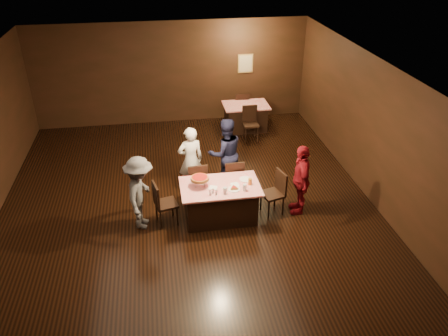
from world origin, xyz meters
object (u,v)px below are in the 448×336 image
Objects in this scene: chair_end_right at (272,193)px; back_table at (246,117)px; pizza_stand at (200,178)px; glass_amber at (250,182)px; chair_back_near at (251,124)px; diner_navy_hoodie at (225,153)px; diner_grey_knit at (140,193)px; main_table at (220,202)px; plate_empty at (245,179)px; chair_end_left at (166,203)px; glass_front_right at (245,187)px; diner_white_jacket at (191,160)px; chair_back_far at (242,107)px; diner_red_shirt at (301,179)px; glass_front_left at (225,191)px; chair_far_right at (233,178)px; chair_far_left at (197,181)px.

back_table is at bearing 160.91° from chair_end_right.
pizza_stand is 2.71× the size of glass_amber.
chair_back_near is 2.58m from diner_navy_hoodie.
glass_amber reaches higher than back_table.
pizza_stand is at bearing -75.51° from diner_grey_knit.
chair_back_near is 3.70m from glass_amber.
main_table is 6.40× the size of plate_empty.
back_table is 5.23m from diner_grey_knit.
chair_end_left and chair_back_near have the same top height.
glass_front_right reaches higher than plate_empty.
chair_end_left is 0.85m from pizza_stand.
glass_amber is (1.08, -1.21, 0.06)m from diner_white_jacket.
diner_grey_knit is at bearing 37.30° from diner_white_jacket.
plate_empty is at bearing -103.48° from chair_back_near.
chair_end_left is at bearing 66.99° from chair_back_far.
diner_navy_hoodie is at bearing 176.38° from diner_white_jacket.
diner_red_shirt is 6.17× the size of plate_empty.
chair_back_near is 2.50× the size of pizza_stand.
chair_end_left reaches higher than plate_empty.
chair_end_left is at bearing -175.91° from pizza_stand.
chair_back_near is at bearing -168.52° from diner_red_shirt.
diner_red_shirt reaches higher than glass_front_right.
diner_red_shirt is at bearing -0.95° from main_table.
diner_white_jacket is 1.12m from pizza_stand.
back_table is 9.29× the size of glass_amber.
chair_back_near is 1.30m from chair_back_far.
diner_grey_knit is at bearing -104.46° from chair_end_right.
chair_back_far is at bearing 75.12° from glass_front_left.
pizza_stand is at bearing 38.99° from chair_far_right.
chair_back_near is at bearing -48.53° from chair_end_left.
chair_end_right is at bearing 130.83° from chair_far_right.
diner_grey_knit reaches higher than chair_end_left.
diner_red_shirt is (1.67, -0.03, 0.39)m from main_table.
chair_far_left is 1.44m from diner_grey_knit.
back_table is 4.26m from chair_end_right.
diner_white_jacket is 1.69m from glass_front_right.
diner_white_jacket is 2.46m from diner_red_shirt.
chair_back_far is at bearing 90.00° from back_table.
chair_far_right is 1.07m from glass_front_right.
glass_amber is at bearing -5.71° from pizza_stand.
plate_empty is (0.95, -0.60, 0.30)m from chair_far_left.
chair_far_left reaches higher than glass_amber.
chair_back_far is at bearing 80.52° from glass_amber.
diner_white_jacket reaches higher than plate_empty.
diner_navy_hoodie is at bearing 95.15° from glass_front_right.
glass_front_left is (-1.62, -0.27, 0.07)m from diner_red_shirt.
chair_far_right is (-1.02, -3.49, 0.09)m from back_table.
chair_end_left is 0.57m from diner_grey_knit.
chair_far_left is 0.94m from diner_navy_hoodie.
diner_red_shirt is at bearing 141.62° from diner_white_jacket.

